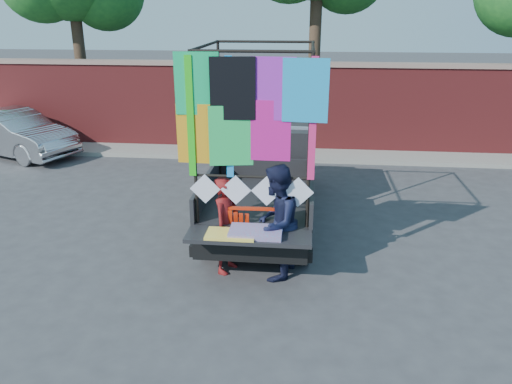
# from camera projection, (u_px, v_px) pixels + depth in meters

# --- Properties ---
(ground) EXTENTS (90.00, 90.00, 0.00)m
(ground) POSITION_uv_depth(u_px,v_px,m) (253.00, 256.00, 8.66)
(ground) COLOR #38383A
(ground) RESTS_ON ground
(brick_wall) EXTENTS (30.00, 0.45, 2.61)m
(brick_wall) POSITION_uv_depth(u_px,v_px,m) (279.00, 106.00, 14.74)
(brick_wall) COLOR maroon
(brick_wall) RESTS_ON ground
(curb) EXTENTS (30.00, 1.20, 0.12)m
(curb) POSITION_uv_depth(u_px,v_px,m) (276.00, 154.00, 14.52)
(curb) COLOR gray
(curb) RESTS_ON ground
(pickup_truck) EXTENTS (2.21, 5.56, 3.50)m
(pickup_truck) POSITION_uv_depth(u_px,v_px,m) (266.00, 171.00, 10.31)
(pickup_truck) COLOR black
(pickup_truck) RESTS_ON ground
(sedan) EXTENTS (4.22, 2.83, 1.32)m
(sedan) POSITION_uv_depth(u_px,v_px,m) (14.00, 133.00, 14.40)
(sedan) COLOR #A8AAAF
(sedan) RESTS_ON ground
(woman) EXTENTS (0.55, 0.67, 1.59)m
(woman) POSITION_uv_depth(u_px,v_px,m) (227.00, 225.00, 7.92)
(woman) COLOR maroon
(woman) RESTS_ON ground
(man) EXTENTS (0.89, 1.04, 1.85)m
(man) POSITION_uv_depth(u_px,v_px,m) (276.00, 223.00, 7.70)
(man) COLOR #151935
(man) RESTS_ON ground
(streamer_bundle) EXTENTS (1.02, 0.08, 0.70)m
(streamer_bundle) POSITION_uv_depth(u_px,v_px,m) (244.00, 221.00, 7.79)
(streamer_bundle) COLOR red
(streamer_bundle) RESTS_ON ground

